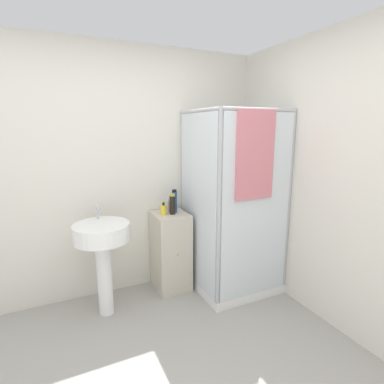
{
  "coord_description": "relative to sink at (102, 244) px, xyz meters",
  "views": [
    {
      "loc": [
        -0.44,
        -1.33,
        1.7
      ],
      "look_at": [
        0.73,
        1.15,
        1.11
      ],
      "focal_mm": 28.0,
      "sensor_mm": 36.0,
      "label": 1
    }
  ],
  "objects": [
    {
      "name": "lotion_bottle_white",
      "position": [
        0.72,
        0.24,
        0.22
      ],
      "size": [
        0.06,
        0.06,
        0.16
      ],
      "color": "beige",
      "rests_on": "vanity_cabinet"
    },
    {
      "name": "shampoo_bottle_tall_black",
      "position": [
        0.73,
        0.14,
        0.26
      ],
      "size": [
        0.06,
        0.06,
        0.21
      ],
      "color": "black",
      "rests_on": "vanity_cabinet"
    },
    {
      "name": "wall_back",
      "position": [
        0.09,
        0.41,
        0.57
      ],
      "size": [
        6.4,
        0.06,
        2.5
      ],
      "primitive_type": "cube",
      "color": "silver",
      "rests_on": "ground_plane"
    },
    {
      "name": "soap_dispenser",
      "position": [
        0.64,
        0.16,
        0.21
      ],
      "size": [
        0.06,
        0.06,
        0.13
      ],
      "color": "yellow",
      "rests_on": "vanity_cabinet"
    },
    {
      "name": "shampoo_bottle_blue",
      "position": [
        0.78,
        0.19,
        0.27
      ],
      "size": [
        0.06,
        0.06,
        0.24
      ],
      "color": "#1E4C93",
      "rests_on": "vanity_cabinet"
    },
    {
      "name": "shower_enclosure",
      "position": [
        1.29,
        -0.12,
        -0.13
      ],
      "size": [
        0.83,
        0.86,
        1.88
      ],
      "color": "white",
      "rests_on": "ground_plane"
    },
    {
      "name": "sink",
      "position": [
        0.0,
        0.0,
        0.0
      ],
      "size": [
        0.5,
        0.5,
        1.0
      ],
      "color": "white",
      "rests_on": "ground_plane"
    },
    {
      "name": "vanity_cabinet",
      "position": [
        0.72,
        0.18,
        -0.26
      ],
      "size": [
        0.34,
        0.42,
        0.84
      ],
      "color": "beige",
      "rests_on": "ground_plane"
    },
    {
      "name": "wall_right",
      "position": [
        1.79,
        -1.29,
        0.57
      ],
      "size": [
        0.06,
        6.4,
        2.5
      ],
      "primitive_type": "cube",
      "color": "silver",
      "rests_on": "ground_plane"
    }
  ]
}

